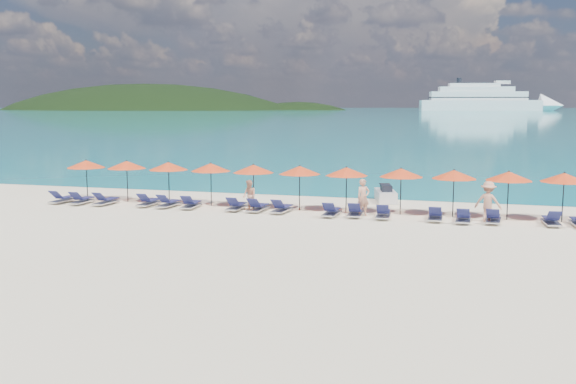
# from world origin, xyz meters

# --- Properties ---
(ground) EXTENTS (1400.00, 1400.00, 0.00)m
(ground) POSITION_xyz_m (0.00, 0.00, 0.00)
(ground) COLOR beige
(sea) EXTENTS (1600.00, 1300.00, 0.01)m
(sea) POSITION_xyz_m (0.00, 660.00, 0.01)
(sea) COLOR #1FA9B2
(sea) RESTS_ON ground
(headland_main) EXTENTS (374.00, 242.00, 126.50)m
(headland_main) POSITION_xyz_m (-300.00, 540.00, -38.00)
(headland_main) COLOR black
(headland_main) RESTS_ON ground
(headland_small) EXTENTS (162.00, 126.00, 85.50)m
(headland_small) POSITION_xyz_m (-150.00, 560.00, -35.00)
(headland_small) COLOR black
(headland_small) RESTS_ON ground
(cruise_ship) EXTENTS (116.85, 40.32, 32.15)m
(cruise_ship) POSITION_xyz_m (23.32, 531.75, 8.37)
(cruise_ship) COLOR silver
(cruise_ship) RESTS_ON ground
(jetski) EXTENTS (1.57, 2.72, 0.91)m
(jetski) POSITION_xyz_m (3.76, 9.18, 0.38)
(jetski) COLOR silver
(jetski) RESTS_ON ground
(beachgoer_a) EXTENTS (0.77, 0.72, 1.77)m
(beachgoer_a) POSITION_xyz_m (3.33, 4.33, 0.88)
(beachgoer_a) COLOR tan
(beachgoer_a) RESTS_ON ground
(beachgoer_b) EXTENTS (0.85, 0.81, 1.54)m
(beachgoer_b) POSITION_xyz_m (-2.36, 4.27, 0.77)
(beachgoer_b) COLOR tan
(beachgoer_b) RESTS_ON ground
(beachgoer_c) EXTENTS (1.29, 0.81, 1.85)m
(beachgoer_c) POSITION_xyz_m (8.98, 4.31, 0.92)
(beachgoer_c) COLOR tan
(beachgoer_c) RESTS_ON ground
(umbrella_0) EXTENTS (2.10, 2.10, 2.28)m
(umbrella_0) POSITION_xyz_m (-12.10, 5.07, 2.02)
(umbrella_0) COLOR black
(umbrella_0) RESTS_ON ground
(umbrella_1) EXTENTS (2.10, 2.10, 2.28)m
(umbrella_1) POSITION_xyz_m (-9.75, 5.31, 2.02)
(umbrella_1) COLOR black
(umbrella_1) RESTS_ON ground
(umbrella_2) EXTENTS (2.10, 2.10, 2.28)m
(umbrella_2) POSITION_xyz_m (-7.24, 5.25, 2.02)
(umbrella_2) COLOR black
(umbrella_2) RESTS_ON ground
(umbrella_3) EXTENTS (2.10, 2.10, 2.28)m
(umbrella_3) POSITION_xyz_m (-4.83, 5.28, 2.02)
(umbrella_3) COLOR black
(umbrella_3) RESTS_ON ground
(umbrella_4) EXTENTS (2.10, 2.10, 2.28)m
(umbrella_4) POSITION_xyz_m (-2.45, 5.15, 2.02)
(umbrella_4) COLOR black
(umbrella_4) RESTS_ON ground
(umbrella_5) EXTENTS (2.10, 2.10, 2.28)m
(umbrella_5) POSITION_xyz_m (-0.01, 5.14, 2.02)
(umbrella_5) COLOR black
(umbrella_5) RESTS_ON ground
(umbrella_6) EXTENTS (2.10, 2.10, 2.28)m
(umbrella_6) POSITION_xyz_m (2.36, 5.12, 2.02)
(umbrella_6) COLOR black
(umbrella_6) RESTS_ON ground
(umbrella_7) EXTENTS (2.10, 2.10, 2.28)m
(umbrella_7) POSITION_xyz_m (4.97, 5.29, 2.02)
(umbrella_7) COLOR black
(umbrella_7) RESTS_ON ground
(umbrella_8) EXTENTS (2.10, 2.10, 2.28)m
(umbrella_8) POSITION_xyz_m (7.43, 5.23, 2.02)
(umbrella_8) COLOR black
(umbrella_8) RESTS_ON ground
(umbrella_9) EXTENTS (2.10, 2.10, 2.28)m
(umbrella_9) POSITION_xyz_m (9.85, 5.17, 2.02)
(umbrella_9) COLOR black
(umbrella_9) RESTS_ON ground
(umbrella_10) EXTENTS (2.10, 2.10, 2.28)m
(umbrella_10) POSITION_xyz_m (12.21, 5.27, 2.02)
(umbrella_10) COLOR black
(umbrella_10) RESTS_ON ground
(lounger_0) EXTENTS (0.76, 1.75, 0.66)m
(lounger_0) POSITION_xyz_m (-12.82, 3.85, 0.24)
(lounger_0) COLOR silver
(lounger_0) RESTS_ON ground
(lounger_1) EXTENTS (0.64, 1.71, 0.66)m
(lounger_1) POSITION_xyz_m (-11.62, 3.78, 0.24)
(lounger_1) COLOR silver
(lounger_1) RESTS_ON ground
(lounger_2) EXTENTS (0.74, 1.74, 0.66)m
(lounger_2) POSITION_xyz_m (-10.25, 3.89, 0.24)
(lounger_2) COLOR silver
(lounger_2) RESTS_ON ground
(lounger_3) EXTENTS (0.64, 1.71, 0.66)m
(lounger_3) POSITION_xyz_m (-7.88, 4.16, 0.24)
(lounger_3) COLOR silver
(lounger_3) RESTS_ON ground
(lounger_4) EXTENTS (0.75, 1.74, 0.66)m
(lounger_4) POSITION_xyz_m (-6.69, 4.08, 0.24)
(lounger_4) COLOR silver
(lounger_4) RESTS_ON ground
(lounger_5) EXTENTS (0.73, 1.74, 0.66)m
(lounger_5) POSITION_xyz_m (-5.44, 4.06, 0.24)
(lounger_5) COLOR silver
(lounger_5) RESTS_ON ground
(lounger_6) EXTENTS (0.63, 1.70, 0.66)m
(lounger_6) POSITION_xyz_m (-3.01, 4.16, 0.24)
(lounger_6) COLOR silver
(lounger_6) RESTS_ON ground
(lounger_7) EXTENTS (0.73, 1.74, 0.66)m
(lounger_7) POSITION_xyz_m (-1.87, 4.09, 0.24)
(lounger_7) COLOR silver
(lounger_7) RESTS_ON ground
(lounger_8) EXTENTS (0.79, 1.75, 0.66)m
(lounger_8) POSITION_xyz_m (-0.63, 4.09, 0.24)
(lounger_8) COLOR silver
(lounger_8) RESTS_ON ground
(lounger_9) EXTENTS (0.65, 1.71, 0.66)m
(lounger_9) POSITION_xyz_m (1.90, 3.81, 0.24)
(lounger_9) COLOR silver
(lounger_9) RESTS_ON ground
(lounger_10) EXTENTS (0.72, 1.73, 0.66)m
(lounger_10) POSITION_xyz_m (3.01, 4.02, 0.24)
(lounger_10) COLOR silver
(lounger_10) RESTS_ON ground
(lounger_11) EXTENTS (0.73, 1.74, 0.66)m
(lounger_11) POSITION_xyz_m (4.34, 3.89, 0.24)
(lounger_11) COLOR silver
(lounger_11) RESTS_ON ground
(lounger_12) EXTENTS (0.64, 1.71, 0.66)m
(lounger_12) POSITION_xyz_m (6.70, 3.95, 0.24)
(lounger_12) COLOR silver
(lounger_12) RESTS_ON ground
(lounger_13) EXTENTS (0.67, 1.72, 0.66)m
(lounger_13) POSITION_xyz_m (7.94, 3.79, 0.24)
(lounger_13) COLOR silver
(lounger_13) RESTS_ON ground
(lounger_14) EXTENTS (0.75, 1.74, 0.66)m
(lounger_14) POSITION_xyz_m (9.21, 4.05, 0.24)
(lounger_14) COLOR silver
(lounger_14) RESTS_ON ground
(lounger_15) EXTENTS (0.75, 1.74, 0.66)m
(lounger_15) POSITION_xyz_m (11.64, 4.17, 0.24)
(lounger_15) COLOR silver
(lounger_15) RESTS_ON ground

